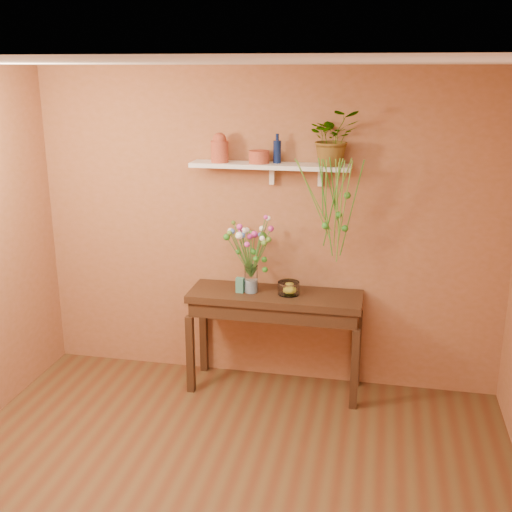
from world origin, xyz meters
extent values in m
plane|color=silver|center=(0.00, 0.00, 2.70)|extent=(4.00, 4.00, 0.00)
cube|color=#A26346|center=(0.00, 2.00, 1.35)|extent=(4.00, 0.04, 2.70)
cube|color=#3E2415|center=(0.12, 1.75, 0.85)|extent=(1.44, 0.46, 0.06)
cube|color=#3E2415|center=(0.12, 1.75, 0.75)|extent=(1.39, 0.43, 0.12)
cube|color=#3E2415|center=(-0.57, 1.55, 0.35)|extent=(0.06, 0.06, 0.69)
cube|color=#3E2415|center=(0.81, 1.55, 0.35)|extent=(0.06, 0.06, 0.69)
cube|color=#3E2415|center=(-0.57, 1.95, 0.35)|extent=(0.06, 0.06, 0.69)
cube|color=#3E2415|center=(0.81, 1.95, 0.35)|extent=(0.06, 0.06, 0.69)
cube|color=white|center=(0.05, 1.87, 1.92)|extent=(1.30, 0.24, 0.04)
cube|color=white|center=(0.05, 1.97, 1.83)|extent=(0.04, 0.05, 0.15)
cube|color=white|center=(0.45, 1.97, 1.83)|extent=(0.04, 0.05, 0.15)
cylinder|color=#B94B32|center=(-0.36, 1.85, 2.02)|extent=(0.19, 0.19, 0.17)
sphere|color=#B94B32|center=(-0.36, 1.85, 2.12)|extent=(0.11, 0.11, 0.11)
cylinder|color=#B94B32|center=(-0.04, 1.86, 1.99)|extent=(0.21, 0.21, 0.10)
cylinder|color=#0C1941|center=(0.10, 1.90, 2.03)|extent=(0.08, 0.08, 0.18)
cylinder|color=#0C1941|center=(0.10, 1.90, 2.15)|extent=(0.03, 0.03, 0.05)
imported|color=#308022|center=(0.55, 1.87, 2.15)|extent=(0.48, 0.45, 0.43)
cylinder|color=#308022|center=(0.52, 1.71, 1.63)|extent=(0.14, 0.04, 0.78)
cylinder|color=#5C9C30|center=(0.60, 1.75, 1.80)|extent=(0.04, 0.11, 0.43)
cylinder|color=#5C9C30|center=(0.43, 1.70, 1.72)|extent=(0.28, 0.19, 0.60)
cylinder|color=#308022|center=(0.57, 1.76, 1.77)|extent=(0.08, 0.05, 0.51)
cylinder|color=#5C9C30|center=(0.44, 1.65, 1.68)|extent=(0.26, 0.27, 0.68)
cylinder|color=#5C9C30|center=(0.64, 1.75, 1.82)|extent=(0.13, 0.07, 0.41)
cylinder|color=#308022|center=(0.72, 1.73, 1.62)|extent=(0.17, 0.15, 0.80)
cylinder|color=#5C9C30|center=(0.60, 1.72, 1.76)|extent=(0.10, 0.03, 0.52)
cylinder|color=#5C9C30|center=(0.64, 1.67, 1.60)|extent=(0.05, 0.17, 0.84)
cylinder|color=#308022|center=(0.57, 1.72, 1.74)|extent=(0.14, 0.18, 0.56)
cylinder|color=#5C9C30|center=(0.61, 1.64, 1.66)|extent=(0.05, 0.31, 0.72)
cylinder|color=#5C9C30|center=(0.67, 1.69, 1.66)|extent=(0.11, 0.18, 0.72)
cylinder|color=#308022|center=(0.49, 1.69, 1.78)|extent=(0.02, 0.14, 0.47)
cylinder|color=#5C9C30|center=(0.61, 1.73, 1.68)|extent=(0.05, 0.17, 0.67)
cylinder|color=#5C9C30|center=(0.52, 1.70, 1.74)|extent=(0.02, 0.20, 0.55)
cylinder|color=#308022|center=(0.58, 1.66, 1.66)|extent=(0.15, 0.30, 0.73)
sphere|color=#308022|center=(0.68, 1.75, 1.73)|extent=(0.06, 0.06, 0.06)
sphere|color=#308022|center=(0.53, 1.69, 1.49)|extent=(0.06, 0.06, 0.06)
sphere|color=#308022|center=(0.68, 1.74, 1.46)|extent=(0.06, 0.06, 0.06)
sphere|color=#308022|center=(0.62, 1.71, 1.57)|extent=(0.06, 0.06, 0.06)
cylinder|color=white|center=(-0.08, 1.73, 0.99)|extent=(0.11, 0.11, 0.23)
cylinder|color=silver|center=(-0.08, 1.73, 0.93)|extent=(0.10, 0.10, 0.11)
cylinder|color=#386B28|center=(-0.09, 1.63, 1.22)|extent=(0.03, 0.22, 0.41)
sphere|color=#4C72C9|center=(-0.10, 1.52, 1.42)|extent=(0.05, 0.05, 0.05)
cylinder|color=#386B28|center=(-0.07, 1.62, 1.18)|extent=(0.02, 0.23, 0.34)
sphere|color=#D234A5|center=(-0.06, 1.51, 1.35)|extent=(0.04, 0.04, 0.04)
cylinder|color=#386B28|center=(-0.01, 1.65, 1.19)|extent=(0.14, 0.17, 0.34)
sphere|color=olive|center=(0.06, 1.57, 1.35)|extent=(0.05, 0.05, 0.05)
cylinder|color=#386B28|center=(-0.02, 1.66, 1.20)|extent=(0.13, 0.17, 0.38)
sphere|color=white|center=(0.04, 1.58, 1.39)|extent=(0.04, 0.04, 0.04)
cylinder|color=#386B28|center=(-0.01, 1.70, 1.28)|extent=(0.14, 0.08, 0.53)
sphere|color=#D234A5|center=(0.06, 1.66, 1.54)|extent=(0.04, 0.04, 0.04)
cylinder|color=#386B28|center=(-0.03, 1.73, 1.22)|extent=(0.10, 0.01, 0.41)
sphere|color=white|center=(0.01, 1.73, 1.43)|extent=(0.05, 0.05, 0.05)
cylinder|color=#386B28|center=(0.00, 1.71, 1.18)|extent=(0.16, 0.05, 0.34)
sphere|color=olive|center=(0.07, 1.70, 1.35)|extent=(0.05, 0.05, 0.05)
cylinder|color=#386B28|center=(-0.01, 1.74, 1.26)|extent=(0.15, 0.03, 0.49)
sphere|color=white|center=(0.06, 1.75, 1.51)|extent=(0.04, 0.04, 0.04)
cylinder|color=#386B28|center=(-0.03, 1.76, 1.19)|extent=(0.10, 0.05, 0.34)
sphere|color=#308022|center=(0.01, 1.78, 1.36)|extent=(0.06, 0.06, 0.06)
cylinder|color=#386B28|center=(-0.01, 1.80, 1.21)|extent=(0.14, 0.15, 0.38)
sphere|color=#D234A5|center=(0.06, 1.87, 1.40)|extent=(0.05, 0.05, 0.05)
cylinder|color=#386B28|center=(-0.05, 1.78, 1.19)|extent=(0.07, 0.09, 0.34)
sphere|color=#4C72C9|center=(-0.02, 1.82, 1.35)|extent=(0.04, 0.04, 0.04)
cylinder|color=#386B28|center=(-0.08, 1.79, 1.18)|extent=(0.01, 0.11, 0.33)
sphere|color=#D234A5|center=(-0.07, 1.84, 1.35)|extent=(0.06, 0.06, 0.06)
cylinder|color=#386B28|center=(-0.10, 1.84, 1.18)|extent=(0.04, 0.21, 0.32)
sphere|color=olive|center=(-0.12, 1.94, 1.33)|extent=(0.04, 0.04, 0.04)
cylinder|color=#386B28|center=(-0.12, 1.84, 1.19)|extent=(0.08, 0.21, 0.34)
sphere|color=white|center=(-0.16, 1.94, 1.35)|extent=(0.05, 0.05, 0.05)
cylinder|color=#386B28|center=(-0.10, 1.79, 1.17)|extent=(0.04, 0.12, 0.31)
sphere|color=#D234A5|center=(-0.11, 1.84, 1.33)|extent=(0.05, 0.05, 0.05)
cylinder|color=#386B28|center=(-0.12, 1.77, 1.20)|extent=(0.08, 0.09, 0.36)
sphere|color=white|center=(-0.16, 1.81, 1.38)|extent=(0.06, 0.06, 0.06)
cylinder|color=#386B28|center=(-0.17, 1.80, 1.23)|extent=(0.18, 0.13, 0.42)
sphere|color=olive|center=(-0.26, 1.86, 1.44)|extent=(0.04, 0.04, 0.04)
cylinder|color=#386B28|center=(-0.18, 1.77, 1.20)|extent=(0.20, 0.09, 0.36)
sphere|color=white|center=(-0.27, 1.81, 1.38)|extent=(0.05, 0.05, 0.05)
cylinder|color=#386B28|center=(-0.19, 1.75, 1.18)|extent=(0.22, 0.03, 0.32)
sphere|color=#308022|center=(-0.29, 1.76, 1.34)|extent=(0.06, 0.06, 0.06)
cylinder|color=#386B28|center=(-0.12, 1.73, 1.21)|extent=(0.09, 0.02, 0.38)
sphere|color=#D234A5|center=(-0.17, 1.73, 1.40)|extent=(0.04, 0.04, 0.04)
cylinder|color=#386B28|center=(-0.15, 1.69, 1.22)|extent=(0.14, 0.10, 0.40)
sphere|color=#4C72C9|center=(-0.21, 1.64, 1.42)|extent=(0.04, 0.04, 0.04)
cylinder|color=#386B28|center=(-0.11, 1.68, 1.24)|extent=(0.08, 0.11, 0.44)
sphere|color=#D234A5|center=(-0.15, 1.63, 1.46)|extent=(0.05, 0.05, 0.05)
cylinder|color=#386B28|center=(-0.15, 1.64, 1.22)|extent=(0.13, 0.19, 0.41)
sphere|color=olive|center=(-0.21, 1.55, 1.43)|extent=(0.04, 0.04, 0.04)
cylinder|color=#386B28|center=(-0.10, 1.62, 1.22)|extent=(0.05, 0.24, 0.41)
sphere|color=white|center=(-0.12, 1.50, 1.42)|extent=(0.06, 0.06, 0.06)
sphere|color=#308022|center=(0.04, 1.72, 1.08)|extent=(0.05, 0.05, 0.05)
sphere|color=#308022|center=(0.04, 1.69, 1.18)|extent=(0.05, 0.05, 0.05)
sphere|color=#308022|center=(-0.09, 1.83, 1.21)|extent=(0.05, 0.05, 0.05)
sphere|color=#308022|center=(-0.02, 1.62, 1.21)|extent=(0.05, 0.05, 0.05)
sphere|color=#308022|center=(-0.07, 1.80, 1.20)|extent=(0.05, 0.05, 0.05)
sphere|color=#308022|center=(-0.20, 1.78, 1.21)|extent=(0.05, 0.05, 0.05)
cylinder|color=white|center=(0.24, 1.74, 0.93)|extent=(0.18, 0.18, 0.11)
cylinder|color=white|center=(0.24, 1.74, 0.88)|extent=(0.18, 0.18, 0.01)
sphere|color=yellow|center=(0.24, 1.75, 0.92)|extent=(0.07, 0.07, 0.07)
cube|color=#366580|center=(-0.17, 1.71, 0.94)|extent=(0.07, 0.05, 0.13)
camera|label=1|loc=(0.96, -3.10, 2.68)|focal=44.08mm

